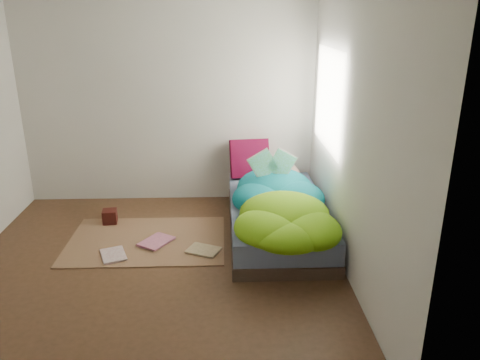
% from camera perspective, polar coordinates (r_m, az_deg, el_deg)
% --- Properties ---
extents(ground, '(3.50, 3.50, 0.00)m').
position_cam_1_polar(ground, '(4.49, -10.42, -10.45)').
color(ground, '#422C19').
rests_on(ground, ground).
extents(room_walls, '(3.54, 3.54, 2.62)m').
position_cam_1_polar(room_walls, '(3.95, -11.69, 10.50)').
color(room_walls, silver).
rests_on(room_walls, ground).
extents(bed, '(1.00, 2.00, 0.34)m').
position_cam_1_polar(bed, '(5.03, 4.51, -4.54)').
color(bed, '#36281D').
rests_on(bed, ground).
extents(duvet, '(0.96, 1.84, 0.34)m').
position_cam_1_polar(duvet, '(4.70, 4.92, -1.84)').
color(duvet, '#076F75').
rests_on(duvet, bed).
extents(rug, '(1.60, 1.10, 0.01)m').
position_cam_1_polar(rug, '(4.99, -11.29, -7.21)').
color(rug, brown).
rests_on(rug, ground).
extents(pillow_floral, '(0.58, 0.44, 0.12)m').
position_cam_1_polar(pillow_floral, '(5.72, 4.31, 0.94)').
color(pillow_floral, white).
rests_on(pillow_floral, bed).
extents(pillow_magenta, '(0.48, 0.19, 0.46)m').
position_cam_1_polar(pillow_magenta, '(5.66, 1.17, 2.64)').
color(pillow_magenta, '#4C0524').
rests_on(pillow_magenta, bed).
extents(open_book, '(0.43, 0.14, 0.26)m').
position_cam_1_polar(open_book, '(4.97, 4.02, 3.05)').
color(open_book, green).
rests_on(open_book, duvet).
extents(wooden_box, '(0.17, 0.17, 0.15)m').
position_cam_1_polar(wooden_box, '(5.43, -15.58, -4.30)').
color(wooden_box, '#350D0C').
rests_on(wooden_box, rug).
extents(floor_book_a, '(0.31, 0.36, 0.02)m').
position_cam_1_polar(floor_book_a, '(4.73, -16.51, -9.02)').
color(floor_book_a, silver).
rests_on(floor_book_a, rug).
extents(floor_book_b, '(0.39, 0.41, 0.03)m').
position_cam_1_polar(floor_book_b, '(4.96, -11.25, -7.05)').
color(floor_book_b, pink).
rests_on(floor_book_b, rug).
extents(floor_book_c, '(0.37, 0.33, 0.02)m').
position_cam_1_polar(floor_book_c, '(4.58, -5.11, -9.15)').
color(floor_book_c, tan).
rests_on(floor_book_c, rug).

